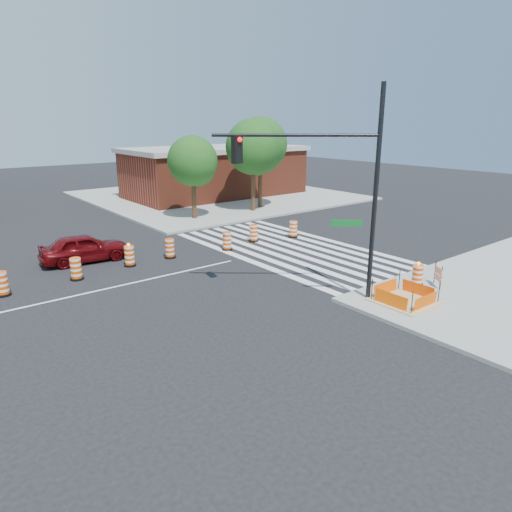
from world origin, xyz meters
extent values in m
plane|color=black|center=(0.00, 0.00, 0.00)|extent=(120.00, 120.00, 0.00)
cube|color=gray|center=(18.00, 18.00, 0.07)|extent=(22.00, 22.00, 0.15)
cube|color=silver|center=(7.80, 0.00, 0.01)|extent=(0.45, 13.50, 0.01)
cube|color=silver|center=(8.70, 0.00, 0.01)|extent=(0.45, 13.50, 0.01)
cube|color=silver|center=(9.60, 0.00, 0.01)|extent=(0.45, 13.50, 0.01)
cube|color=silver|center=(10.50, 0.00, 0.01)|extent=(0.45, 13.50, 0.01)
cube|color=silver|center=(11.40, 0.00, 0.01)|extent=(0.45, 13.50, 0.01)
cube|color=silver|center=(12.30, 0.00, 0.01)|extent=(0.45, 13.50, 0.01)
cube|color=silver|center=(13.20, 0.00, 0.01)|extent=(0.45, 13.50, 0.01)
cube|color=silver|center=(14.10, 0.00, 0.01)|extent=(0.45, 13.50, 0.01)
cube|color=silver|center=(0.00, 0.00, 0.01)|extent=(14.00, 0.12, 0.01)
cube|color=tan|center=(9.00, -9.00, 0.17)|extent=(2.20, 2.20, 0.05)
cube|color=#EF5604|center=(9.00, -9.90, 0.43)|extent=(1.44, 0.02, 0.55)
cube|color=#EF5604|center=(9.00, -8.10, 0.43)|extent=(1.44, 0.02, 0.55)
cube|color=#EF5604|center=(8.10, -9.00, 0.43)|extent=(0.02, 1.44, 0.55)
cube|color=#EF5604|center=(9.90, -9.00, 0.43)|extent=(0.02, 1.44, 0.55)
cylinder|color=black|center=(8.10, -9.90, 0.60)|extent=(0.04, 0.04, 0.90)
cylinder|color=black|center=(9.90, -9.90, 0.60)|extent=(0.04, 0.04, 0.90)
cylinder|color=black|center=(8.10, -8.10, 0.60)|extent=(0.04, 0.04, 0.90)
cylinder|color=black|center=(9.90, -8.10, 0.60)|extent=(0.04, 0.04, 0.90)
cube|color=maroon|center=(18.00, 18.00, 2.10)|extent=(16.00, 8.00, 4.20)
cube|color=gray|center=(18.00, 18.00, 4.40)|extent=(16.50, 8.50, 0.40)
imported|color=#520709|center=(1.07, 4.54, 0.73)|extent=(4.46, 2.17, 1.47)
cylinder|color=black|center=(8.18, -7.87, 4.22)|extent=(0.18, 0.18, 8.14)
cylinder|color=black|center=(5.82, -5.93, 6.46)|extent=(4.79, 3.98, 0.12)
cube|color=black|center=(4.17, -4.57, 5.95)|extent=(0.33, 0.28, 1.02)
sphere|color=#FF0C0C|center=(4.17, -4.75, 6.30)|extent=(0.18, 0.18, 0.18)
cube|color=#0C591E|center=(7.39, -7.22, 3.20)|extent=(0.97, 0.81, 0.25)
cylinder|color=black|center=(10.93, -8.29, 0.20)|extent=(0.55, 0.55, 0.09)
cylinder|color=#E64804|center=(10.93, -8.29, 0.65)|extent=(0.44, 0.44, 0.87)
sphere|color=#FF990C|center=(10.93, -8.29, 1.16)|extent=(0.15, 0.15, 0.15)
cube|color=#E64804|center=(11.58, -8.85, 0.85)|extent=(0.58, 0.67, 0.28)
cube|color=#E64804|center=(11.58, -8.85, 0.53)|extent=(0.58, 0.67, 0.22)
cylinder|color=black|center=(11.33, -9.14, 0.65)|extent=(0.04, 0.04, 0.99)
cylinder|color=black|center=(11.82, -8.56, 0.65)|extent=(0.04, 0.04, 0.99)
cylinder|color=#382314|center=(10.77, 9.88, 1.88)|extent=(0.33, 0.33, 3.76)
sphere|color=#164E16|center=(10.77, 9.88, 4.24)|extent=(3.53, 3.53, 3.53)
sphere|color=#164E16|center=(11.29, 10.19, 3.65)|extent=(2.59, 2.59, 2.59)
sphere|color=#164E16|center=(10.36, 9.67, 3.88)|extent=(2.35, 2.35, 2.35)
cylinder|color=#382314|center=(15.94, 9.58, 2.24)|extent=(0.34, 0.34, 4.47)
sphere|color=#164E16|center=(15.94, 9.58, 5.03)|extent=(4.19, 4.19, 4.19)
sphere|color=#164E16|center=(16.47, 9.90, 4.33)|extent=(3.07, 3.07, 3.07)
sphere|color=#164E16|center=(15.51, 9.36, 4.61)|extent=(2.80, 2.80, 2.80)
cylinder|color=#382314|center=(17.27, 10.37, 2.29)|extent=(0.31, 0.31, 4.57)
sphere|color=#164E16|center=(17.27, 10.37, 5.14)|extent=(4.29, 4.29, 4.29)
sphere|color=#164E16|center=(17.75, 10.66, 4.43)|extent=(3.14, 3.14, 3.14)
sphere|color=#164E16|center=(16.88, 10.17, 4.71)|extent=(2.86, 2.86, 2.86)
cylinder|color=black|center=(-3.19, 1.88, 0.05)|extent=(0.60, 0.60, 0.10)
cylinder|color=#E64804|center=(-3.19, 1.88, 0.55)|extent=(0.48, 0.48, 0.95)
cylinder|color=black|center=(-0.16, 2.01, 0.05)|extent=(0.60, 0.60, 0.10)
cylinder|color=#E64804|center=(-0.16, 2.01, 0.55)|extent=(0.48, 0.48, 0.95)
cylinder|color=black|center=(2.59, 2.44, 0.05)|extent=(0.60, 0.60, 0.10)
cylinder|color=#E64804|center=(2.59, 2.44, 0.55)|extent=(0.48, 0.48, 0.95)
sphere|color=#FF990C|center=(2.59, 2.44, 1.10)|extent=(0.16, 0.16, 0.16)
cylinder|color=black|center=(4.82, 2.45, 0.05)|extent=(0.60, 0.60, 0.10)
cylinder|color=#E64804|center=(4.82, 2.45, 0.55)|extent=(0.48, 0.48, 0.95)
cylinder|color=black|center=(8.06, 1.84, 0.05)|extent=(0.60, 0.60, 0.10)
cylinder|color=#E64804|center=(8.06, 1.84, 0.55)|extent=(0.48, 0.48, 0.95)
cylinder|color=black|center=(10.38, 2.39, 0.05)|extent=(0.60, 0.60, 0.10)
cylinder|color=#E64804|center=(10.38, 2.39, 0.55)|extent=(0.48, 0.48, 0.95)
cylinder|color=black|center=(12.93, 1.68, 0.05)|extent=(0.60, 0.60, 0.10)
cylinder|color=#E64804|center=(12.93, 1.68, 0.55)|extent=(0.48, 0.48, 0.95)
camera|label=1|loc=(-5.90, -18.47, 6.98)|focal=32.00mm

